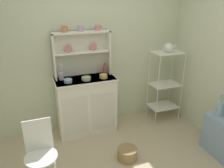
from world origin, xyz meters
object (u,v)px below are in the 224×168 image
object	(u,v)px
side_shelf_blue	(222,137)
jam_bottle	(105,70)
hutch_shelf_unit	(81,50)
bakers_rack	(165,81)
flower_vase	(220,108)
bowl_mixing_large	(68,81)
wire_chair	(40,149)
floor_basket	(127,153)
porcelain_teapot	(168,48)
cup_terracotta_0	(64,29)
hutch_cabinet	(86,104)
utensil_jar	(61,76)

from	to	relation	value
side_shelf_blue	jam_bottle	bearing A→B (deg)	133.67
hutch_shelf_unit	side_shelf_blue	distance (m)	2.38
bakers_rack	flower_vase	xyz separation A→B (m)	(0.23, -1.02, -0.07)
hutch_shelf_unit	bowl_mixing_large	world-z (taller)	hutch_shelf_unit
wire_chair	jam_bottle	xyz separation A→B (m)	(1.12, 1.06, 0.47)
floor_basket	porcelain_teapot	world-z (taller)	porcelain_teapot
hutch_shelf_unit	wire_chair	world-z (taller)	hutch_shelf_unit
cup_terracotta_0	jam_bottle	bearing A→B (deg)	-3.49
hutch_cabinet	flower_vase	world-z (taller)	hutch_cabinet
porcelain_teapot	floor_basket	bearing A→B (deg)	-142.99
wire_chair	flower_vase	distance (m)	2.39
porcelain_teapot	bakers_rack	bearing A→B (deg)	0.00
floor_basket	bakers_rack	bearing A→B (deg)	36.97
bakers_rack	bowl_mixing_large	world-z (taller)	bakers_rack
hutch_shelf_unit	floor_basket	xyz separation A→B (m)	(0.34, -1.05, -1.24)
hutch_cabinet	jam_bottle	size ratio (longest dim) A/B	5.19
bowl_mixing_large	wire_chair	bearing A→B (deg)	-118.94
bakers_rack	side_shelf_blue	size ratio (longest dim) A/B	2.22
hutch_cabinet	hutch_shelf_unit	xyz separation A→B (m)	(0.00, 0.16, 0.85)
side_shelf_blue	bakers_rack	bearing A→B (deg)	101.56
floor_basket	utensil_jar	bearing A→B (deg)	125.35
side_shelf_blue	bowl_mixing_large	xyz separation A→B (m)	(-1.89, 1.17, 0.66)
porcelain_teapot	flower_vase	xyz separation A→B (m)	(0.23, -1.02, -0.65)
bowl_mixing_large	side_shelf_blue	bearing A→B (deg)	-31.75
side_shelf_blue	jam_bottle	distance (m)	1.97
cup_terracotta_0	utensil_jar	world-z (taller)	cup_terracotta_0
flower_vase	cup_terracotta_0	bearing A→B (deg)	146.18
jam_bottle	porcelain_teapot	size ratio (longest dim) A/B	0.77
wire_chair	cup_terracotta_0	world-z (taller)	cup_terracotta_0
hutch_cabinet	porcelain_teapot	size ratio (longest dim) A/B	3.97
bakers_rack	jam_bottle	world-z (taller)	bakers_rack
side_shelf_blue	utensil_jar	distance (m)	2.46
hutch_cabinet	wire_chair	bearing A→B (deg)	-128.40
side_shelf_blue	floor_basket	size ratio (longest dim) A/B	2.04
bowl_mixing_large	bakers_rack	bearing A→B (deg)	-1.10
hutch_cabinet	wire_chair	distance (m)	1.24
cup_terracotta_0	utensil_jar	xyz separation A→B (m)	(-0.10, -0.05, -0.69)
bowl_mixing_large	porcelain_teapot	bearing A→B (deg)	-1.10
flower_vase	bakers_rack	bearing A→B (deg)	102.86
hutch_shelf_unit	jam_bottle	distance (m)	0.48
porcelain_teapot	utensil_jar	bearing A→B (deg)	173.97
jam_bottle	porcelain_teapot	world-z (taller)	porcelain_teapot
hutch_shelf_unit	bakers_rack	bearing A→B (deg)	-10.97
hutch_shelf_unit	utensil_jar	world-z (taller)	hutch_shelf_unit
bakers_rack	jam_bottle	size ratio (longest dim) A/B	6.83
hutch_cabinet	flower_vase	size ratio (longest dim) A/B	2.89
hutch_cabinet	cup_terracotta_0	bearing A→B (deg)	153.31
side_shelf_blue	cup_terracotta_0	xyz separation A→B (m)	(-1.86, 1.36, 1.38)
jam_bottle	flower_vase	xyz separation A→B (m)	(1.27, -1.21, -0.32)
hutch_cabinet	bowl_mixing_large	xyz separation A→B (m)	(-0.27, -0.07, 0.47)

